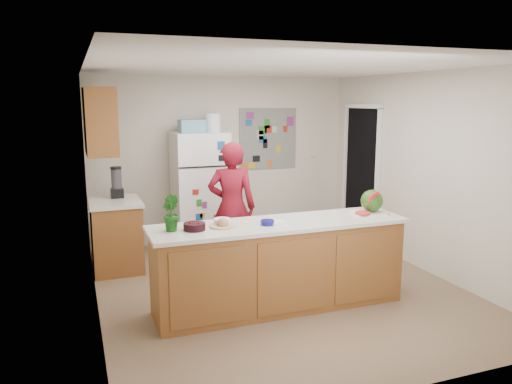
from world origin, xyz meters
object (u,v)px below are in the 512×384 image
object	(u,v)px
refrigerator	(200,191)
person	(232,207)
watermelon	(372,201)
cherry_bowl	(194,226)

from	to	relation	value
refrigerator	person	distance (m)	1.12
refrigerator	watermelon	world-z (taller)	refrigerator
cherry_bowl	watermelon	bearing A→B (deg)	1.72
refrigerator	cherry_bowl	distance (m)	2.47
refrigerator	cherry_bowl	bearing A→B (deg)	-105.11
person	cherry_bowl	xyz separation A→B (m)	(-0.78, -1.28, 0.13)
refrigerator	person	size ratio (longest dim) A/B	1.03
person	refrigerator	bearing A→B (deg)	-62.51
watermelon	cherry_bowl	size ratio (longest dim) A/B	1.15
watermelon	cherry_bowl	bearing A→B (deg)	-178.28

